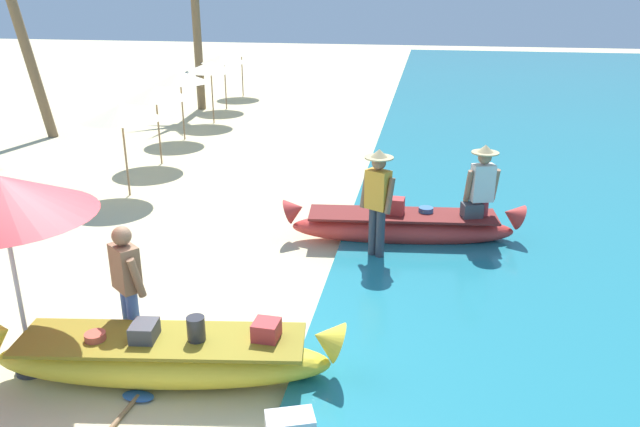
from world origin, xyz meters
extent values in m
plane|color=beige|center=(0.00, 0.00, 0.00)|extent=(80.00, 80.00, 0.00)
ellipsoid|color=yellow|center=(0.33, -0.53, 0.26)|extent=(3.77, 1.27, 0.53)
cone|color=yellow|center=(2.11, -0.28, 0.58)|extent=(0.48, 0.51, 0.53)
cube|color=olive|center=(0.33, -0.53, 0.53)|extent=(3.19, 1.20, 0.04)
cube|color=#B73333|center=(1.45, -0.32, 0.64)|extent=(0.29, 0.29, 0.22)
cylinder|color=#2D2D33|center=(0.72, -0.48, 0.67)|extent=(0.20, 0.20, 0.29)
cube|color=#424247|center=(0.16, -0.56, 0.63)|extent=(0.30, 0.35, 0.21)
cylinder|color=#B74C38|center=(-0.36, -0.67, 0.58)|extent=(0.23, 0.23, 0.10)
ellipsoid|color=red|center=(2.71, 3.89, 0.26)|extent=(3.78, 1.09, 0.51)
cone|color=red|center=(0.91, 3.71, 0.56)|extent=(0.45, 0.47, 0.50)
cone|color=red|center=(4.52, 4.07, 0.56)|extent=(0.45, 0.47, 0.50)
cube|color=maroon|center=(2.71, 3.89, 0.51)|extent=(3.19, 1.04, 0.04)
cube|color=#424247|center=(3.85, 3.94, 0.64)|extent=(0.38, 0.32, 0.25)
cylinder|color=#386699|center=(3.10, 4.04, 0.56)|extent=(0.25, 0.25, 0.10)
cube|color=#B73333|center=(2.56, 3.89, 0.66)|extent=(0.37, 0.28, 0.29)
cylinder|color=#333842|center=(2.41, 3.06, 0.44)|extent=(0.14, 0.14, 0.89)
cylinder|color=#333842|center=(2.29, 3.13, 0.44)|extent=(0.14, 0.14, 0.89)
cube|color=gold|center=(2.35, 3.09, 1.19)|extent=(0.42, 0.37, 0.62)
cylinder|color=brown|center=(2.54, 2.96, 1.14)|extent=(0.18, 0.22, 0.56)
cylinder|color=brown|center=(2.14, 3.19, 1.14)|extent=(0.18, 0.22, 0.56)
sphere|color=brown|center=(2.35, 3.09, 1.62)|extent=(0.22, 0.22, 0.22)
cylinder|color=tan|center=(2.35, 3.09, 1.70)|extent=(0.44, 0.44, 0.02)
cone|color=tan|center=(2.35, 3.09, 1.77)|extent=(0.26, 0.26, 0.12)
cylinder|color=#3D5BA8|center=(-0.28, -0.05, 0.44)|extent=(0.14, 0.14, 0.88)
cylinder|color=#3D5BA8|center=(-0.17, -0.14, 0.44)|extent=(0.14, 0.14, 0.88)
cube|color=brown|center=(-0.23, -0.10, 1.15)|extent=(0.42, 0.40, 0.54)
cylinder|color=brown|center=(-0.39, 0.06, 1.10)|extent=(0.19, 0.20, 0.49)
cylinder|color=brown|center=(-0.04, -0.23, 1.10)|extent=(0.19, 0.20, 0.49)
sphere|color=brown|center=(-0.23, -0.10, 1.54)|extent=(0.22, 0.22, 0.22)
cylinder|color=#B2383D|center=(3.92, 4.00, 0.40)|extent=(0.14, 0.14, 0.79)
cylinder|color=#B2383D|center=(4.05, 4.05, 0.40)|extent=(0.14, 0.14, 0.79)
cube|color=silver|center=(3.98, 4.02, 1.10)|extent=(0.41, 0.32, 0.62)
cylinder|color=#9E7051|center=(3.76, 3.97, 1.05)|extent=(0.15, 0.22, 0.56)
cylinder|color=#9E7051|center=(4.20, 4.11, 1.05)|extent=(0.15, 0.22, 0.56)
sphere|color=#9E7051|center=(3.98, 4.02, 1.53)|extent=(0.22, 0.22, 0.22)
cylinder|color=tan|center=(3.98, 4.02, 1.61)|extent=(0.44, 0.44, 0.02)
cone|color=tan|center=(3.98, 4.02, 1.68)|extent=(0.26, 0.26, 0.12)
cylinder|color=#B7B7BC|center=(-1.24, -0.61, 1.16)|extent=(0.05, 0.05, 2.32)
cone|color=red|center=(-1.24, -0.61, 2.12)|extent=(1.92, 1.92, 0.44)
cylinder|color=#333338|center=(-1.24, -0.61, 0.03)|extent=(0.36, 0.36, 0.06)
cylinder|color=#8E6B47|center=(-3.01, 5.49, 0.95)|extent=(0.04, 0.04, 1.90)
cone|color=beige|center=(-3.01, 5.49, 1.75)|extent=(1.60, 1.60, 0.32)
cylinder|color=#8E6B47|center=(-3.33, 7.88, 0.95)|extent=(0.04, 0.04, 1.90)
cone|color=beige|center=(-3.33, 7.88, 1.75)|extent=(1.60, 1.60, 0.32)
cylinder|color=#8E6B47|center=(-3.72, 10.40, 0.95)|extent=(0.04, 0.04, 1.90)
cone|color=beige|center=(-3.72, 10.40, 1.75)|extent=(1.60, 1.60, 0.32)
cylinder|color=#8E6B47|center=(-3.63, 12.64, 0.95)|extent=(0.04, 0.04, 1.90)
cone|color=beige|center=(-3.63, 12.64, 1.75)|extent=(1.60, 1.60, 0.32)
cylinder|color=#8E6B47|center=(-3.96, 14.97, 0.95)|extent=(0.04, 0.04, 1.90)
cone|color=beige|center=(-3.96, 14.97, 1.75)|extent=(1.60, 1.60, 0.32)
cylinder|color=#8E6B47|center=(-4.13, 17.58, 0.95)|extent=(0.04, 0.04, 1.90)
cone|color=beige|center=(-4.13, 17.58, 1.75)|extent=(1.60, 1.60, 0.32)
cylinder|color=brown|center=(-8.03, 10.03, 2.67)|extent=(1.20, 0.28, 5.39)
cylinder|color=brown|center=(-4.81, 14.80, 2.49)|extent=(0.29, 0.28, 4.98)
ellipsoid|color=#2D60B7|center=(0.17, -0.87, 0.03)|extent=(0.37, 0.23, 0.03)
camera|label=1|loc=(3.04, -6.02, 4.17)|focal=35.05mm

